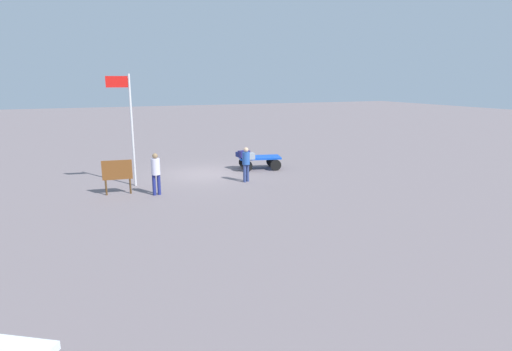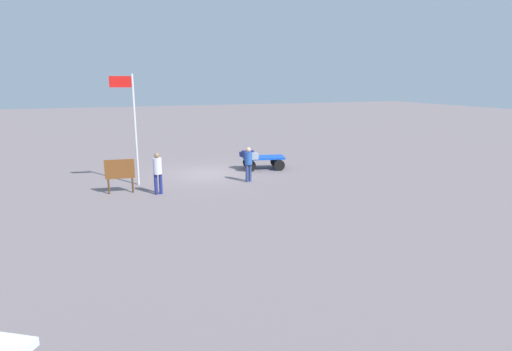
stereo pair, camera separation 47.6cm
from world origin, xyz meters
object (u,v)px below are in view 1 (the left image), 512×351
(suitcase_grey, at_px, (244,154))
(signboard, at_px, (117,172))
(suitcase_maroon, at_px, (242,154))
(worker_trailing, at_px, (156,170))
(worker_lead, at_px, (246,162))
(flagpole, at_px, (129,121))
(suitcase_navy, at_px, (250,156))
(luggage_cart, at_px, (259,160))

(suitcase_grey, xyz_separation_m, signboard, (6.62, 2.59, 0.10))
(suitcase_maroon, height_order, worker_trailing, worker_trailing)
(signboard, bearing_deg, suitcase_maroon, -156.75)
(worker_lead, height_order, signboard, worker_lead)
(suitcase_grey, relative_size, signboard, 0.42)
(suitcase_maroon, bearing_deg, flagpole, 14.86)
(suitcase_navy, xyz_separation_m, flagpole, (5.93, 0.63, 2.07))
(worker_trailing, bearing_deg, suitcase_maroon, -145.41)
(luggage_cart, distance_m, signboard, 7.85)
(suitcase_grey, distance_m, worker_trailing, 6.13)
(luggage_cart, bearing_deg, suitcase_navy, 35.00)
(suitcase_maroon, height_order, suitcase_grey, suitcase_grey)
(flagpole, bearing_deg, worker_trailing, 109.73)
(flagpole, bearing_deg, luggage_cart, -170.07)
(worker_trailing, xyz_separation_m, signboard, (1.45, -0.71, -0.08))
(suitcase_maroon, relative_size, worker_trailing, 0.35)
(signboard, bearing_deg, luggage_cart, -161.76)
(worker_lead, xyz_separation_m, signboard, (5.73, 0.02, -0.01))
(luggage_cart, bearing_deg, worker_lead, 54.79)
(suitcase_navy, distance_m, suitcase_grey, 0.68)
(suitcase_navy, height_order, worker_lead, worker_lead)
(luggage_cart, relative_size, signboard, 1.64)
(suitcase_navy, relative_size, worker_lead, 0.30)
(suitcase_grey, bearing_deg, luggage_cart, 170.63)
(luggage_cart, distance_m, suitcase_maroon, 0.99)
(suitcase_grey, xyz_separation_m, worker_lead, (0.90, 2.57, 0.10))
(worker_trailing, distance_m, flagpole, 2.82)
(luggage_cart, bearing_deg, signboard, 18.24)
(luggage_cart, bearing_deg, flagpole, 9.93)
(suitcase_grey, height_order, signboard, signboard)
(worker_lead, relative_size, flagpole, 0.33)
(worker_trailing, height_order, signboard, worker_trailing)
(luggage_cart, relative_size, flagpole, 0.48)
(suitcase_grey, height_order, worker_trailing, worker_trailing)
(luggage_cart, relative_size, suitcase_maroon, 3.84)
(luggage_cart, height_order, signboard, signboard)
(suitcase_maroon, relative_size, worker_lead, 0.38)
(suitcase_maroon, relative_size, suitcase_grey, 1.02)
(suitcase_maroon, xyz_separation_m, suitcase_navy, (-0.08, 0.92, 0.04))
(suitcase_maroon, bearing_deg, suitcase_navy, 95.04)
(worker_trailing, bearing_deg, suitcase_grey, -147.45)
(luggage_cart, bearing_deg, suitcase_grey, -9.37)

